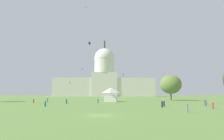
{
  "coord_description": "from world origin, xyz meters",
  "views": [
    {
      "loc": [
        0.88,
        -28.58,
        3.22
      ],
      "look_at": [
        5.13,
        105.41,
        20.27
      ],
      "focal_mm": 29.91,
      "sensor_mm": 36.0,
      "label": 1
    }
  ],
  "objects_px": {
    "event_tent": "(111,95)",
    "person_teal_edge_east": "(66,101)",
    "capitol_building": "(104,80)",
    "person_maroon_near_tree_west": "(205,102)",
    "person_red_back_left": "(213,105)",
    "kite_black_mid": "(89,43)",
    "kite_orange_high": "(85,8)",
    "tree_east_near": "(171,84)",
    "kite_violet_mid": "(123,74)",
    "kite_magenta_mid": "(82,69)",
    "kite_gold_low": "(132,82)",
    "person_teal_aisle_center": "(48,100)",
    "kite_lime_high": "(119,20)",
    "kite_green_low": "(135,85)",
    "person_teal_mid_right": "(45,104)",
    "kite_white_high": "(93,45)",
    "person_denim_near_tree_east": "(98,101)",
    "person_denim_mid_center": "(206,103)",
    "person_grey_near_tent": "(187,108)",
    "person_black_back_right": "(162,104)",
    "kite_cyan_high": "(127,37)",
    "person_red_front_left": "(34,101)",
    "kite_yellow_low": "(158,83)",
    "person_navy_deep_crowd": "(164,104)",
    "kite_pink_high": "(97,63)",
    "kite_red_low": "(70,83)",
    "kite_blue_high": "(143,41)"
  },
  "relations": [
    {
      "from": "person_teal_edge_east",
      "to": "kite_magenta_mid",
      "type": "bearing_deg",
      "value": -158.82
    },
    {
      "from": "person_denim_near_tree_east",
      "to": "kite_black_mid",
      "type": "bearing_deg",
      "value": 126.88
    },
    {
      "from": "capitol_building",
      "to": "kite_gold_low",
      "type": "height_order",
      "value": "capitol_building"
    },
    {
      "from": "person_denim_mid_center",
      "to": "kite_orange_high",
      "type": "bearing_deg",
      "value": 83.35
    },
    {
      "from": "kite_violet_mid",
      "to": "kite_magenta_mid",
      "type": "height_order",
      "value": "kite_magenta_mid"
    },
    {
      "from": "person_black_back_right",
      "to": "kite_cyan_high",
      "type": "height_order",
      "value": "kite_cyan_high"
    },
    {
      "from": "kite_cyan_high",
      "to": "kite_black_mid",
      "type": "bearing_deg",
      "value": -91.86
    },
    {
      "from": "person_denim_near_tree_east",
      "to": "kite_violet_mid",
      "type": "height_order",
      "value": "kite_violet_mid"
    },
    {
      "from": "person_teal_mid_right",
      "to": "kite_black_mid",
      "type": "distance_m",
      "value": 70.07
    },
    {
      "from": "kite_violet_mid",
      "to": "kite_lime_high",
      "type": "relative_size",
      "value": 1.26
    },
    {
      "from": "event_tent",
      "to": "kite_cyan_high",
      "type": "distance_m",
      "value": 55.79
    },
    {
      "from": "person_maroon_near_tree_west",
      "to": "person_denim_near_tree_east",
      "type": "bearing_deg",
      "value": 7.44
    },
    {
      "from": "capitol_building",
      "to": "person_teal_aisle_center",
      "type": "distance_m",
      "value": 154.31
    },
    {
      "from": "kite_orange_high",
      "to": "person_teal_mid_right",
      "type": "bearing_deg",
      "value": 77.27
    },
    {
      "from": "kite_black_mid",
      "to": "person_red_back_left",
      "type": "bearing_deg",
      "value": -46.27
    },
    {
      "from": "person_denim_near_tree_east",
      "to": "kite_red_low",
      "type": "distance_m",
      "value": 55.09
    },
    {
      "from": "person_teal_aisle_center",
      "to": "person_grey_near_tent",
      "type": "bearing_deg",
      "value": -143.34
    },
    {
      "from": "person_denim_mid_center",
      "to": "kite_pink_high",
      "type": "relative_size",
      "value": 0.38
    },
    {
      "from": "person_teal_aisle_center",
      "to": "person_maroon_near_tree_west",
      "type": "bearing_deg",
      "value": -115.89
    },
    {
      "from": "person_teal_edge_east",
      "to": "kite_cyan_high",
      "type": "relative_size",
      "value": 0.8
    },
    {
      "from": "kite_white_high",
      "to": "kite_lime_high",
      "type": "bearing_deg",
      "value": 102.74
    },
    {
      "from": "tree_east_near",
      "to": "person_teal_edge_east",
      "type": "bearing_deg",
      "value": -147.17
    },
    {
      "from": "kite_black_mid",
      "to": "person_red_front_left",
      "type": "bearing_deg",
      "value": -92.03
    },
    {
      "from": "person_grey_near_tent",
      "to": "person_denim_mid_center",
      "type": "relative_size",
      "value": 0.89
    },
    {
      "from": "person_grey_near_tent",
      "to": "kite_lime_high",
      "type": "bearing_deg",
      "value": -98.18
    },
    {
      "from": "event_tent",
      "to": "kite_magenta_mid",
      "type": "xyz_separation_m",
      "value": [
        -27.16,
        120.93,
        26.08
      ]
    },
    {
      "from": "capitol_building",
      "to": "kite_white_high",
      "type": "distance_m",
      "value": 84.54
    },
    {
      "from": "person_teal_mid_right",
      "to": "person_denim_near_tree_east",
      "type": "bearing_deg",
      "value": 129.28
    },
    {
      "from": "person_denim_mid_center",
      "to": "person_denim_near_tree_east",
      "type": "bearing_deg",
      "value": 106.55
    },
    {
      "from": "person_black_back_right",
      "to": "kite_black_mid",
      "type": "bearing_deg",
      "value": -161.09
    },
    {
      "from": "capitol_building",
      "to": "person_maroon_near_tree_west",
      "type": "distance_m",
      "value": 174.52
    },
    {
      "from": "person_grey_near_tent",
      "to": "kite_gold_low",
      "type": "height_order",
      "value": "kite_gold_low"
    },
    {
      "from": "event_tent",
      "to": "person_red_back_left",
      "type": "height_order",
      "value": "event_tent"
    },
    {
      "from": "kite_yellow_low",
      "to": "kite_magenta_mid",
      "type": "xyz_separation_m",
      "value": [
        -59.04,
        75.74,
        18.9
      ]
    },
    {
      "from": "kite_white_high",
      "to": "kite_lime_high",
      "type": "distance_m",
      "value": 36.42
    },
    {
      "from": "kite_black_mid",
      "to": "kite_orange_high",
      "type": "xyz_separation_m",
      "value": [
        -1.79,
        -8.67,
        17.81
      ]
    },
    {
      "from": "person_teal_edge_east",
      "to": "kite_black_mid",
      "type": "bearing_deg",
      "value": -167.33
    },
    {
      "from": "tree_east_near",
      "to": "kite_orange_high",
      "type": "height_order",
      "value": "kite_orange_high"
    },
    {
      "from": "kite_violet_mid",
      "to": "tree_east_near",
      "type": "bearing_deg",
      "value": 3.59
    },
    {
      "from": "kite_lime_high",
      "to": "kite_green_low",
      "type": "xyz_separation_m",
      "value": [
        15.18,
        38.53,
        -38.98
      ]
    },
    {
      "from": "tree_east_near",
      "to": "kite_pink_high",
      "type": "distance_m",
      "value": 115.96
    },
    {
      "from": "person_navy_deep_crowd",
      "to": "kite_black_mid",
      "type": "height_order",
      "value": "kite_black_mid"
    },
    {
      "from": "tree_east_near",
      "to": "kite_orange_high",
      "type": "distance_m",
      "value": 62.25
    },
    {
      "from": "tree_east_near",
      "to": "kite_orange_high",
      "type": "relative_size",
      "value": 8.9
    },
    {
      "from": "person_red_front_left",
      "to": "kite_green_low",
      "type": "relative_size",
      "value": 0.58
    },
    {
      "from": "person_maroon_near_tree_west",
      "to": "kite_magenta_mid",
      "type": "distance_m",
      "value": 155.15
    },
    {
      "from": "person_red_back_left",
      "to": "person_teal_aisle_center",
      "type": "relative_size",
      "value": 0.92
    },
    {
      "from": "event_tent",
      "to": "kite_blue_high",
      "type": "distance_m",
      "value": 128.82
    },
    {
      "from": "event_tent",
      "to": "person_teal_edge_east",
      "type": "height_order",
      "value": "event_tent"
    },
    {
      "from": "tree_east_near",
      "to": "person_teal_aisle_center",
      "type": "height_order",
      "value": "tree_east_near"
    }
  ]
}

